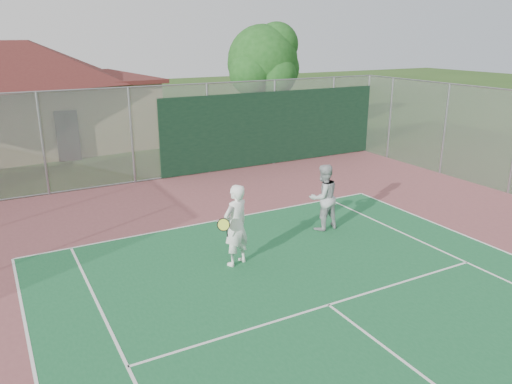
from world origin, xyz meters
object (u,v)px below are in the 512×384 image
player_white_front (236,226)px  tree (264,63)px  clubhouse (2,85)px  player_grey_back (323,198)px

player_white_front → tree: bearing=-141.5°
clubhouse → player_white_front: 17.40m
clubhouse → player_white_front: bearing=-82.4°
tree → player_white_front: bearing=-122.1°
player_grey_back → tree: bearing=-115.2°
player_grey_back → clubhouse: bearing=-69.1°
player_white_front → player_grey_back: 3.26m
clubhouse → player_grey_back: size_ratio=7.78×
tree → clubhouse: bearing=162.2°
player_white_front → player_grey_back: player_white_front is taller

